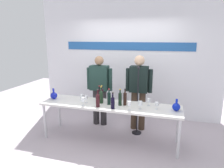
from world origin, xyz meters
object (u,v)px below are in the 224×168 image
at_px(wine_bottle_1, 109,98).
at_px(wine_glass_right_2, 140,103).
at_px(decanter_blue_left, 54,95).
at_px(wine_bottle_7, 101,96).
at_px(presenter_left, 100,86).
at_px(wine_glass_right_0, 149,100).
at_px(wine_bottle_3, 99,94).
at_px(microphone_stand, 137,112).
at_px(decanter_blue_right, 176,107).
at_px(wine_glass_left_2, 82,96).
at_px(wine_glass_right_3, 129,104).
at_px(wine_bottle_0, 120,98).
at_px(presenter_right, 139,88).
at_px(wine_glass_right_1, 157,104).
at_px(wine_bottle_5, 125,98).
at_px(display_table, 110,107).
at_px(wine_glass_left_0, 86,98).
at_px(wine_bottle_4, 102,94).
at_px(wine_bottle_6, 113,102).
at_px(wine_glass_left_1, 83,100).
at_px(wine_bottle_2, 98,100).

relative_size(wine_bottle_1, wine_glass_right_2, 2.10).
relative_size(decanter_blue_left, wine_bottle_7, 0.68).
relative_size(presenter_left, wine_glass_right_0, 11.23).
relative_size(wine_bottle_3, microphone_stand, 0.21).
height_order(decanter_blue_right, wine_glass_left_2, decanter_blue_right).
bearing_deg(presenter_left, wine_glass_right_3, -44.93).
distance_m(wine_bottle_0, wine_glass_right_2, 0.41).
bearing_deg(wine_glass_right_0, decanter_blue_right, -15.21).
distance_m(wine_glass_right_3, microphone_stand, 0.75).
relative_size(presenter_right, wine_glass_right_1, 12.31).
bearing_deg(wine_bottle_5, wine_glass_right_3, -61.28).
height_order(presenter_right, wine_bottle_1, presenter_right).
relative_size(display_table, decanter_blue_right, 12.63).
bearing_deg(wine_bottle_7, wine_glass_right_0, 7.02).
bearing_deg(decanter_blue_left, wine_bottle_1, -0.70).
distance_m(presenter_right, wine_bottle_0, 0.71).
relative_size(wine_glass_right_0, wine_glass_right_2, 0.96).
distance_m(display_table, wine_bottle_0, 0.28).
bearing_deg(wine_bottle_5, wine_glass_right_0, 12.29).
xyz_separation_m(decanter_blue_right, wine_glass_left_0, (-1.70, -0.04, 0.03)).
relative_size(decanter_blue_left, decanter_blue_right, 1.07).
distance_m(wine_bottle_1, wine_bottle_4, 0.26).
xyz_separation_m(wine_bottle_3, microphone_stand, (0.76, 0.23, -0.40)).
distance_m(decanter_blue_left, wine_glass_right_0, 1.96).
relative_size(decanter_blue_left, wine_bottle_1, 0.73).
bearing_deg(wine_glass_right_2, microphone_stand, 104.05).
xyz_separation_m(decanter_blue_left, presenter_right, (1.67, 0.67, 0.11)).
bearing_deg(wine_bottle_1, presenter_right, 55.91).
distance_m(wine_bottle_6, wine_glass_right_2, 0.50).
distance_m(wine_glass_left_1, wine_glass_right_0, 1.24).
height_order(presenter_left, wine_glass_left_1, presenter_left).
distance_m(wine_bottle_0, wine_bottle_2, 0.42).
distance_m(decanter_blue_left, wine_glass_right_1, 2.11).
relative_size(presenter_right, wine_bottle_6, 5.44).
bearing_deg(wine_glass_right_2, wine_glass_left_1, -174.15).
distance_m(wine_glass_left_1, wine_glass_left_2, 0.30).
bearing_deg(wine_glass_right_1, decanter_blue_right, 2.21).
bearing_deg(wine_bottle_1, decanter_blue_left, 179.30).
distance_m(wine_bottle_0, wine_glass_right_1, 0.69).
bearing_deg(decanter_blue_left, wine_bottle_5, 1.52).
bearing_deg(wine_glass_right_1, wine_glass_left_1, -172.02).
distance_m(wine_bottle_5, wine_glass_right_0, 0.45).
height_order(wine_glass_left_0, wine_glass_left_2, wine_glass_left_0).
bearing_deg(microphone_stand, wine_glass_left_1, -145.39).
relative_size(decanter_blue_left, wine_bottle_2, 0.69).
xyz_separation_m(wine_bottle_7, microphone_stand, (0.65, 0.42, -0.41)).
relative_size(wine_bottle_3, wine_bottle_4, 0.93).
bearing_deg(wine_bottle_2, wine_bottle_5, 26.89).
relative_size(presenter_right, wine_glass_right_2, 11.02).
height_order(presenter_left, wine_bottle_0, presenter_left).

